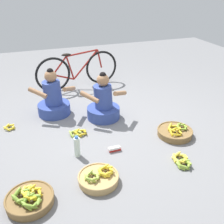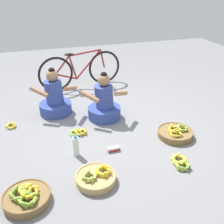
{
  "view_description": "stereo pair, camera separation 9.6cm",
  "coord_description": "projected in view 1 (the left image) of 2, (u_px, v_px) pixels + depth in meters",
  "views": [
    {
      "loc": [
        -1.08,
        -3.29,
        2.06
      ],
      "look_at": [
        0.0,
        -0.2,
        0.35
      ],
      "focal_mm": 42.5,
      "sensor_mm": 36.0,
      "label": 1
    },
    {
      "loc": [
        -0.98,
        -3.32,
        2.06
      ],
      "look_at": [
        0.0,
        -0.2,
        0.35
      ],
      "focal_mm": 42.5,
      "sensor_mm": 36.0,
      "label": 2
    }
  ],
  "objects": [
    {
      "name": "ground_plane",
      "position": [
        108.0,
        127.0,
        4.02
      ],
      "size": [
        10.0,
        10.0,
        0.0
      ],
      "primitive_type": "plane",
      "color": "slate"
    },
    {
      "name": "vendor_woman_front",
      "position": [
        103.0,
        104.0,
        4.16
      ],
      "size": [
        0.75,
        0.52,
        0.77
      ],
      "color": "#334793",
      "rests_on": "ground"
    },
    {
      "name": "vendor_woman_behind",
      "position": [
        53.0,
        100.0,
        4.27
      ],
      "size": [
        0.75,
        0.52,
        0.78
      ],
      "color": "#334793",
      "rests_on": "ground"
    },
    {
      "name": "bicycle_leaning",
      "position": [
        78.0,
        70.0,
        5.26
      ],
      "size": [
        1.7,
        0.27,
        0.73
      ],
      "color": "black",
      "rests_on": "ground"
    },
    {
      "name": "banana_basket_near_bicycle",
      "position": [
        99.0,
        178.0,
        2.93
      ],
      "size": [
        0.46,
        0.46,
        0.16
      ],
      "color": "tan",
      "rests_on": "ground"
    },
    {
      "name": "banana_basket_back_left",
      "position": [
        30.0,
        199.0,
        2.65
      ],
      "size": [
        0.49,
        0.49,
        0.17
      ],
      "color": "brown",
      "rests_on": "ground"
    },
    {
      "name": "banana_basket_front_right",
      "position": [
        175.0,
        132.0,
        3.78
      ],
      "size": [
        0.5,
        0.5,
        0.16
      ],
      "color": "brown",
      "rests_on": "ground"
    },
    {
      "name": "loose_bananas_back_center",
      "position": [
        10.0,
        127.0,
        3.95
      ],
      "size": [
        0.19,
        0.19,
        0.08
      ],
      "color": "yellow",
      "rests_on": "ground"
    },
    {
      "name": "loose_bananas_back_right",
      "position": [
        182.0,
        161.0,
        3.23
      ],
      "size": [
        0.24,
        0.34,
        0.1
      ],
      "color": "#8CAD38",
      "rests_on": "ground"
    },
    {
      "name": "loose_bananas_mid_right",
      "position": [
        78.0,
        133.0,
        3.81
      ],
      "size": [
        0.27,
        0.22,
        0.09
      ],
      "color": "gold",
      "rests_on": "ground"
    },
    {
      "name": "water_bottle",
      "position": [
        77.0,
        147.0,
        3.31
      ],
      "size": [
        0.08,
        0.08,
        0.29
      ],
      "color": "silver",
      "rests_on": "ground"
    },
    {
      "name": "packet_carton_stack",
      "position": [
        115.0,
        149.0,
        3.46
      ],
      "size": [
        0.17,
        0.06,
        0.06
      ],
      "color": "red",
      "rests_on": "ground"
    }
  ]
}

